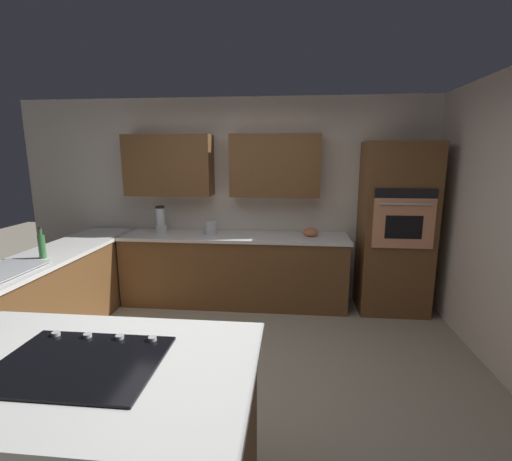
{
  "coord_description": "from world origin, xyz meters",
  "views": [
    {
      "loc": [
        -0.62,
        2.68,
        1.87
      ],
      "look_at": [
        -0.21,
        -1.4,
        1.03
      ],
      "focal_mm": 25.53,
      "sensor_mm": 36.0,
      "label": 1
    }
  ],
  "objects_px": {
    "mixing_bowl": "(310,232)",
    "kettle": "(211,227)",
    "blender": "(161,221)",
    "dish_soap_bottle": "(42,246)",
    "cooktop": "(80,362)",
    "wall_oven": "(395,229)"
  },
  "relations": [
    {
      "from": "kettle",
      "to": "dish_soap_bottle",
      "type": "distance_m",
      "value": 1.86
    },
    {
      "from": "cooktop",
      "to": "kettle",
      "type": "height_order",
      "value": "kettle"
    },
    {
      "from": "cooktop",
      "to": "wall_oven",
      "type": "bearing_deg",
      "value": -127.2
    },
    {
      "from": "wall_oven",
      "to": "kettle",
      "type": "relative_size",
      "value": 11.79
    },
    {
      "from": "kettle",
      "to": "dish_soap_bottle",
      "type": "xyz_separation_m",
      "value": [
        1.37,
        1.26,
        0.04
      ]
    },
    {
      "from": "wall_oven",
      "to": "blender",
      "type": "distance_m",
      "value": 2.9
    },
    {
      "from": "cooktop",
      "to": "dish_soap_bottle",
      "type": "height_order",
      "value": "dish_soap_bottle"
    },
    {
      "from": "kettle",
      "to": "dish_soap_bottle",
      "type": "height_order",
      "value": "dish_soap_bottle"
    },
    {
      "from": "dish_soap_bottle",
      "to": "cooktop",
      "type": "bearing_deg",
      "value": 129.49
    },
    {
      "from": "mixing_bowl",
      "to": "kettle",
      "type": "xyz_separation_m",
      "value": [
        1.25,
        0.0,
        0.03
      ]
    },
    {
      "from": "blender",
      "to": "mixing_bowl",
      "type": "height_order",
      "value": "blender"
    },
    {
      "from": "wall_oven",
      "to": "kettle",
      "type": "bearing_deg",
      "value": -0.78
    },
    {
      "from": "mixing_bowl",
      "to": "kettle",
      "type": "relative_size",
      "value": 1.11
    },
    {
      "from": "mixing_bowl",
      "to": "dish_soap_bottle",
      "type": "relative_size",
      "value": 0.62
    },
    {
      "from": "cooktop",
      "to": "mixing_bowl",
      "type": "bearing_deg",
      "value": -112.43
    },
    {
      "from": "cooktop",
      "to": "dish_soap_bottle",
      "type": "relative_size",
      "value": 2.47
    },
    {
      "from": "cooktop",
      "to": "mixing_bowl",
      "type": "xyz_separation_m",
      "value": [
        -1.22,
        -2.96,
        0.05
      ]
    },
    {
      "from": "wall_oven",
      "to": "dish_soap_bottle",
      "type": "relative_size",
      "value": 6.6
    },
    {
      "from": "kettle",
      "to": "dish_soap_bottle",
      "type": "relative_size",
      "value": 0.56
    },
    {
      "from": "wall_oven",
      "to": "dish_soap_bottle",
      "type": "bearing_deg",
      "value": 18.7
    },
    {
      "from": "blender",
      "to": "dish_soap_bottle",
      "type": "height_order",
      "value": "blender"
    },
    {
      "from": "dish_soap_bottle",
      "to": "blender",
      "type": "bearing_deg",
      "value": -119.82
    }
  ]
}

